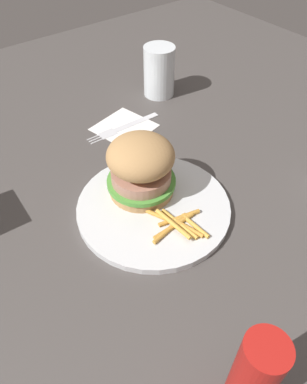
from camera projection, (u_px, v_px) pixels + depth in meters
name	position (u px, v px, depth m)	size (l,w,h in m)	color
ground_plane	(167.00, 219.00, 0.61)	(1.60, 1.60, 0.00)	#47423F
plate	(153.00, 207.00, 0.62)	(0.26, 0.26, 0.01)	silver
sandwich	(141.00, 166.00, 0.60)	(0.12, 0.12, 0.11)	tan
fries_pile	(177.00, 224.00, 0.58)	(0.10, 0.10, 0.01)	gold
napkin	(124.00, 127.00, 0.79)	(0.11, 0.11, 0.00)	white
fork	(124.00, 126.00, 0.79)	(0.17, 0.02, 0.00)	silver
drink_glass	(159.00, 73.00, 0.85)	(0.07, 0.07, 0.11)	silver
ketchup_bottle	(252.00, 379.00, 0.36)	(0.04, 0.04, 0.15)	#B21914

